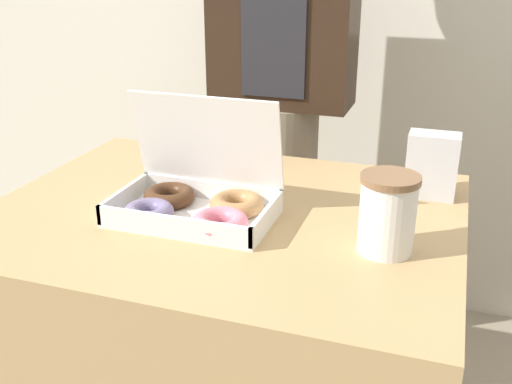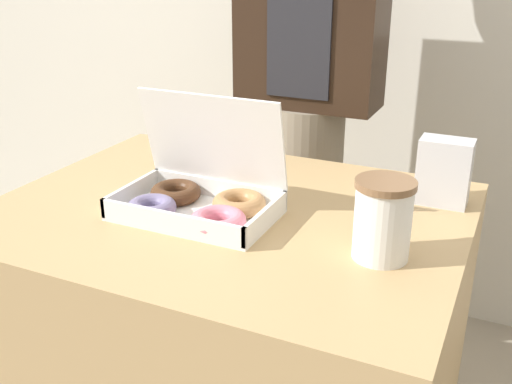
% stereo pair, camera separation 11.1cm
% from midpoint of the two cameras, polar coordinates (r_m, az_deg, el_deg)
% --- Properties ---
extents(table, '(0.93, 0.72, 0.77)m').
position_cam_midpoint_polar(table, '(1.41, -5.13, -16.30)').
color(table, tan).
rests_on(table, ground_plane).
extents(donut_box, '(0.31, 0.23, 0.23)m').
position_cam_midpoint_polar(donut_box, '(1.16, -8.36, -0.73)').
color(donut_box, white).
rests_on(donut_box, table).
extents(coffee_cup, '(0.10, 0.10, 0.14)m').
position_cam_midpoint_polar(coffee_cup, '(1.02, 9.42, -2.10)').
color(coffee_cup, white).
rests_on(coffee_cup, table).
extents(napkin_holder, '(0.10, 0.06, 0.14)m').
position_cam_midpoint_polar(napkin_holder, '(1.28, 14.06, 2.45)').
color(napkin_holder, silver).
rests_on(napkin_holder, table).
extents(person_customer, '(0.41, 0.23, 1.61)m').
position_cam_midpoint_polar(person_customer, '(1.79, 0.74, 10.55)').
color(person_customer, gray).
rests_on(person_customer, ground_plane).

